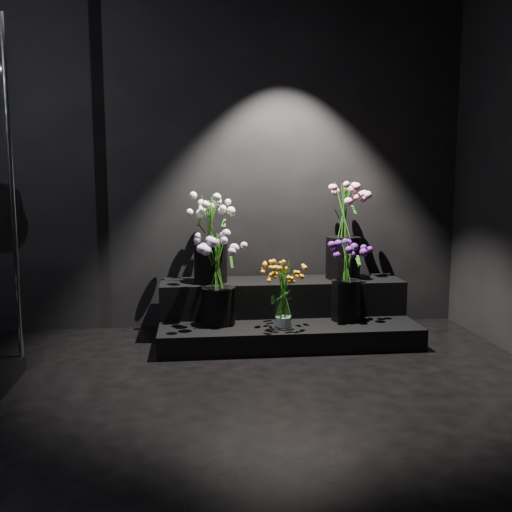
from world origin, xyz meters
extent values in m
plane|color=black|center=(0.00, 0.00, 0.00)|extent=(4.00, 4.00, 0.00)
plane|color=black|center=(0.00, 2.00, 1.40)|extent=(4.00, 0.00, 4.00)
plane|color=black|center=(0.00, -2.00, 1.40)|extent=(4.00, 0.00, 4.00)
cube|color=black|center=(0.45, 1.51, 0.08)|extent=(1.95, 0.87, 0.16)
cube|color=black|center=(0.45, 1.73, 0.30)|extent=(1.95, 0.43, 0.27)
cylinder|color=white|center=(0.39, 1.29, 0.27)|extent=(0.13, 0.13, 0.21)
cylinder|color=black|center=(-0.08, 1.42, 0.30)|extent=(0.25, 0.25, 0.28)
cylinder|color=black|center=(0.90, 1.43, 0.32)|extent=(0.23, 0.23, 0.31)
cylinder|color=black|center=(-0.13, 1.70, 0.59)|extent=(0.26, 0.26, 0.31)
cylinder|color=black|center=(0.96, 1.76, 0.60)|extent=(0.28, 0.28, 0.34)
camera|label=1|loc=(-0.26, -2.76, 1.26)|focal=40.00mm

